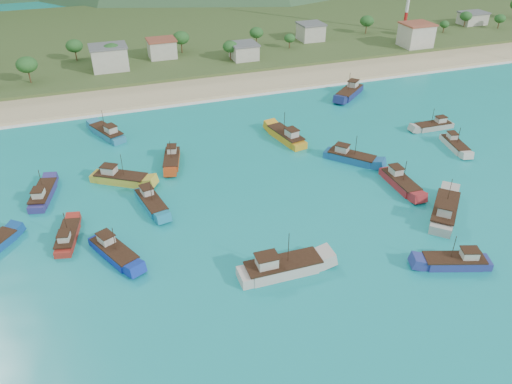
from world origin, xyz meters
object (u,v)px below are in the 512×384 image
object	(u,v)px
boat_3	(445,212)
boat_10	(455,145)
boat_1	(281,268)
boat_23	(400,183)
boat_4	(433,126)
boat_13	(107,133)
boat_7	(455,262)
boat_5	(349,93)
boat_22	(351,158)
boat_2	(172,160)
boat_16	(68,238)
boat_24	(286,137)
boat_9	(43,195)
boat_6	(120,179)
boat_15	(114,252)
boat_25	(151,203)

from	to	relation	value
boat_3	boat_10	bearing A→B (deg)	92.21
boat_1	boat_23	world-z (taller)	boat_1
boat_4	boat_13	distance (m)	75.26
boat_7	boat_23	bearing A→B (deg)	5.50
boat_1	boat_4	bearing A→B (deg)	124.52
boat_4	boat_5	bearing A→B (deg)	19.35
boat_7	boat_22	size ratio (longest dim) A/B	1.04
boat_2	boat_16	world-z (taller)	boat_2
boat_2	boat_24	xyz separation A→B (m)	(26.17, 1.90, 0.19)
boat_3	boat_9	distance (m)	71.54
boat_13	boat_23	xyz separation A→B (m)	(50.28, -40.83, -0.04)
boat_16	boat_6	bearing A→B (deg)	69.61
boat_1	boat_7	bearing A→B (deg)	74.85
boat_24	boat_22	bearing A→B (deg)	-67.99
boat_24	boat_9	bearing A→B (deg)	177.34
boat_6	boat_9	bearing A→B (deg)	-52.46
boat_6	boat_23	size ratio (longest dim) A/B	1.05
boat_9	boat_13	distance (m)	26.50
boat_4	boat_13	size ratio (longest dim) A/B	0.84
boat_23	boat_9	bearing A→B (deg)	-14.66
boat_2	boat_5	distance (m)	56.65
boat_9	boat_24	xyz separation A→B (m)	(51.00, 7.43, 0.17)
boat_9	boat_22	world-z (taller)	boat_22
boat_4	boat_23	bearing A→B (deg)	132.77
boat_5	boat_24	bearing A→B (deg)	86.56
boat_1	boat_5	xyz separation A→B (m)	(44.11, 60.29, -0.07)
boat_3	boat_15	size ratio (longest dim) A/B	1.07
boat_23	boat_25	xyz separation A→B (m)	(-45.65, 8.88, -0.05)
boat_7	boat_10	xyz separation A→B (m)	(25.62, 32.54, -0.10)
boat_13	boat_4	bearing A→B (deg)	-40.63
boat_3	boat_5	size ratio (longest dim) A/B	1.00
boat_3	boat_24	bearing A→B (deg)	155.11
boat_7	boat_9	distance (m)	71.26
boat_10	boat_23	bearing A→B (deg)	37.32
boat_6	boat_13	world-z (taller)	boat_6
boat_13	boat_6	bearing A→B (deg)	-113.16
boat_9	boat_24	distance (m)	51.54
boat_15	boat_22	xyz separation A→B (m)	(49.30, 15.15, 0.04)
boat_2	boat_9	world-z (taller)	boat_9
boat_25	boat_6	bearing A→B (deg)	-78.52
boat_7	boat_25	bearing A→B (deg)	70.70
boat_4	boat_2	bearing A→B (deg)	87.23
boat_2	boat_16	size ratio (longest dim) A/B	1.08
boat_25	boat_9	bearing A→B (deg)	-37.65
boat_23	boat_24	bearing A→B (deg)	-62.16
boat_1	boat_25	distance (m)	28.70
boat_4	boat_9	xyz separation A→B (m)	(-85.73, -1.51, 0.07)
boat_24	boat_5	bearing A→B (deg)	25.21
boat_3	boat_9	xyz separation A→B (m)	(-65.25, 29.33, -0.26)
boat_3	boat_25	world-z (taller)	boat_3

